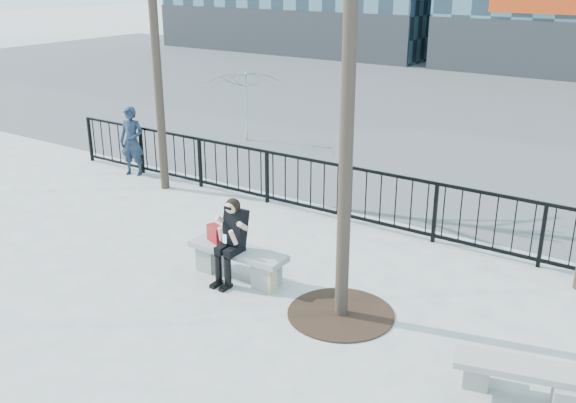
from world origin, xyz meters
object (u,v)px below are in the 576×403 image
Objects in this scene: bench_second at (521,378)px; seated_woman at (231,241)px; standing_man at (132,141)px; bench_main at (238,260)px.

seated_woman is (-4.47, 0.43, 0.40)m from bench_second.
bench_second is at bearing -5.51° from seated_woman.
seated_woman is 6.05m from standing_man.
bench_main is at bearing 157.33° from bench_second.
standing_man is at bearing 152.04° from bench_main.
bench_main is 1.12× the size of bench_second.
seated_woman is at bearing 159.35° from bench_second.
standing_man is (-5.28, 2.96, 0.13)m from seated_woman.
seated_woman reaches higher than bench_main.
bench_second is 1.10× the size of seated_woman.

